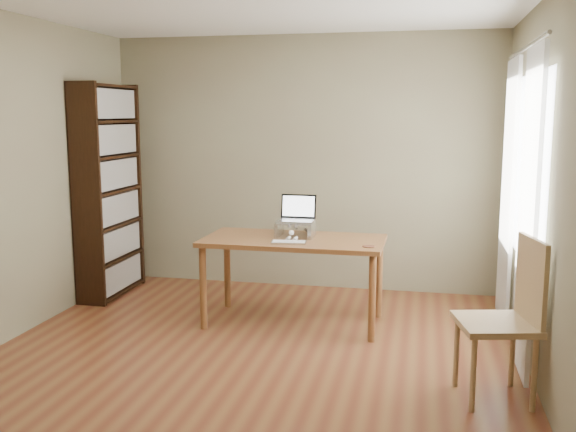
# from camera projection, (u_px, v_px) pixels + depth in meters

# --- Properties ---
(room) EXTENTS (4.04, 4.54, 2.64)m
(room) POSITION_uv_depth(u_px,v_px,m) (248.00, 187.00, 4.45)
(room) COLOR #5F2B19
(room) RESTS_ON ground
(bookshelf) EXTENTS (0.30, 0.90, 2.10)m
(bookshelf) POSITION_uv_depth(u_px,v_px,m) (109.00, 191.00, 6.36)
(bookshelf) COLOR black
(bookshelf) RESTS_ON ground
(curtains) EXTENTS (0.03, 1.90, 2.25)m
(curtains) POSITION_uv_depth(u_px,v_px,m) (517.00, 199.00, 4.84)
(curtains) COLOR white
(curtains) RESTS_ON ground
(desk) EXTENTS (1.55, 0.79, 0.75)m
(desk) POSITION_uv_depth(u_px,v_px,m) (294.00, 248.00, 5.50)
(desk) COLOR brown
(desk) RESTS_ON ground
(laptop_stand) EXTENTS (0.32, 0.25, 0.13)m
(laptop_stand) POSITION_uv_depth(u_px,v_px,m) (296.00, 227.00, 5.56)
(laptop_stand) COLOR silver
(laptop_stand) RESTS_ON desk
(laptop) EXTENTS (0.32, 0.26, 0.22)m
(laptop) POSITION_uv_depth(u_px,v_px,m) (297.00, 214.00, 5.59)
(laptop) COLOR silver
(laptop) RESTS_ON laptop_stand
(keyboard) EXTENTS (0.30, 0.15, 0.02)m
(keyboard) POSITION_uv_depth(u_px,v_px,m) (289.00, 242.00, 5.28)
(keyboard) COLOR silver
(keyboard) RESTS_ON desk
(coaster) EXTENTS (0.10, 0.10, 0.01)m
(coaster) POSITION_uv_depth(u_px,v_px,m) (369.00, 246.00, 5.14)
(coaster) COLOR #5C2F1F
(coaster) RESTS_ON desk
(cat) EXTENTS (0.24, 0.48, 0.15)m
(cat) POSITION_uv_depth(u_px,v_px,m) (297.00, 229.00, 5.59)
(cat) COLOR #474037
(cat) RESTS_ON desk
(chair) EXTENTS (0.55, 0.55, 1.05)m
(chair) POSITION_uv_depth(u_px,v_px,m) (510.00, 313.00, 4.01)
(chair) COLOR tan
(chair) RESTS_ON ground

